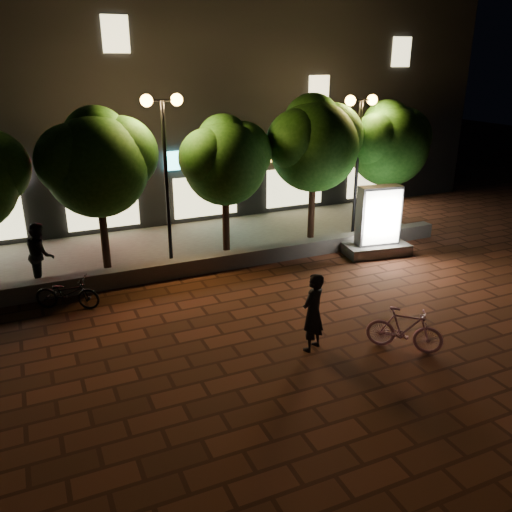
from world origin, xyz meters
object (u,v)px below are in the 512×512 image
tree_mid (225,158)px  scooter_pink (405,329)px  tree_left (98,159)px  street_lamp_right (359,129)px  tree_right (315,141)px  scooter_parked (67,293)px  pedestrian (41,254)px  tree_far_right (390,141)px  rider (313,312)px  street_lamp_left (164,137)px  ad_kiosk (378,227)px

tree_mid → scooter_pink: (1.27, -7.77, -2.71)m
tree_left → street_lamp_right: size_ratio=0.98×
tree_right → scooter_pink: (-2.03, -7.77, -3.06)m
scooter_parked → pedestrian: (-0.49, 1.76, 0.57)m
tree_far_right → pedestrian: size_ratio=2.55×
street_lamp_right → rider: size_ratio=2.71×
tree_right → scooter_parked: size_ratio=2.98×
street_lamp_left → scooter_parked: size_ratio=3.05×
tree_mid → street_lamp_right: street_lamp_right is taller
ad_kiosk → scooter_pink: (-3.22, -5.44, -0.44)m
scooter_pink → ad_kiosk: bearing=13.0°
street_lamp_right → pedestrian: 11.27m
scooter_parked → tree_far_right: bearing=-51.7°
tree_left → rider: (3.39, -6.90, -2.52)m
tree_far_right → ad_kiosk: 3.91m
tree_mid → rider: (-0.61, -6.90, -2.30)m
tree_far_right → tree_left: bearing=180.0°
street_lamp_left → scooter_parked: (-3.40, -2.20, -3.58)m
tree_mid → street_lamp_left: (-2.05, -0.26, 0.81)m
street_lamp_right → pedestrian: size_ratio=2.67×
street_lamp_left → tree_far_right: bearing=1.8°
tree_right → tree_mid: bearing=-180.0°
tree_right → pedestrian: tree_right is taller
tree_right → pedestrian: bearing=-175.6°
scooter_parked → tree_right: bearing=-47.6°
tree_left → pedestrian: bearing=-159.9°
tree_right → rider: bearing=-119.6°
tree_right → tree_far_right: tree_right is taller
tree_left → tree_right: bearing=0.0°
tree_left → scooter_parked: 4.14m
scooter_parked → rider: bearing=-105.8°
tree_left → tree_far_right: bearing=-0.0°
scooter_pink → pedestrian: size_ratio=0.91×
tree_left → street_lamp_left: street_lamp_left is taller
scooter_pink → scooter_parked: scooter_pink is taller
street_lamp_left → scooter_parked: 5.40m
tree_right → street_lamp_right: tree_right is taller
tree_far_right → rider: 10.21m
street_lamp_left → pedestrian: 4.94m
rider → pedestrian: bearing=-77.3°
tree_mid → tree_right: bearing=0.0°
tree_right → scooter_parked: bearing=-164.3°
tree_mid → ad_kiosk: tree_mid is taller
street_lamp_right → scooter_pink: bearing=-116.1°
tree_left → rider: bearing=-63.8°
tree_far_right → street_lamp_left: street_lamp_left is taller
tree_right → street_lamp_left: bearing=-177.2°
tree_far_right → scooter_parked: 12.55m
street_lamp_right → ad_kiosk: bearing=-102.3°
street_lamp_left → rider: 7.47m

